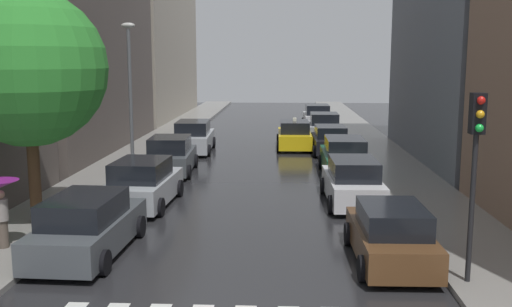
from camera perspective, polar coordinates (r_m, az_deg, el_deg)
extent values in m
cube|color=#242427|center=(33.77, 0.61, 0.43)|extent=(28.00, 72.00, 0.04)
cube|color=gray|center=(34.60, -10.21, 0.66)|extent=(3.00, 72.00, 0.15)
cube|color=gray|center=(34.15, 11.57, 0.50)|extent=(3.00, 72.00, 0.15)
cube|color=#9E9384|center=(53.22, -10.84, 12.40)|extent=(6.00, 20.08, 16.44)
cube|color=#474C51|center=(16.31, -16.11, -7.48)|extent=(2.06, 4.72, 0.81)
cube|color=black|center=(15.91, -16.53, -5.18)|extent=(1.75, 2.62, 0.66)
cylinder|color=black|center=(18.08, -17.12, -6.72)|extent=(0.25, 0.65, 0.64)
cylinder|color=black|center=(17.48, -11.38, -7.04)|extent=(0.25, 0.65, 0.64)
cylinder|color=black|center=(15.42, -21.43, -9.75)|extent=(0.25, 0.65, 0.64)
cylinder|color=black|center=(14.70, -14.76, -10.33)|extent=(0.25, 0.65, 0.64)
cube|color=#B2B7BF|center=(21.08, -11.01, -3.46)|extent=(2.13, 4.44, 0.83)
cube|color=black|center=(20.73, -11.24, -1.56)|extent=(1.81, 2.47, 0.68)
cylinder|color=black|center=(22.76, -12.31, -3.26)|extent=(0.25, 0.65, 0.64)
cylinder|color=black|center=(22.26, -7.57, -3.40)|extent=(0.25, 0.65, 0.64)
cylinder|color=black|center=(20.12, -14.78, -5.00)|extent=(0.25, 0.65, 0.64)
cylinder|color=black|center=(19.55, -9.43, -5.23)|extent=(0.25, 0.65, 0.64)
cube|color=#474C51|center=(26.80, -8.37, -0.66)|extent=(2.09, 4.26, 0.84)
cube|color=black|center=(26.47, -8.48, 0.89)|extent=(1.78, 2.37, 0.69)
cylinder|color=black|center=(28.34, -9.86, -0.72)|extent=(0.25, 0.65, 0.64)
cylinder|color=black|center=(28.06, -6.00, -0.73)|extent=(0.25, 0.65, 0.64)
cylinder|color=black|center=(25.68, -10.94, -1.79)|extent=(0.25, 0.65, 0.64)
cylinder|color=black|center=(25.37, -6.68, -1.82)|extent=(0.25, 0.65, 0.64)
cube|color=#B2B7BF|center=(32.78, -6.15, 1.23)|extent=(2.11, 4.75, 0.88)
cube|color=black|center=(32.44, -6.22, 2.56)|extent=(1.80, 2.64, 0.72)
cylinder|color=black|center=(34.46, -7.45, 1.11)|extent=(0.24, 0.65, 0.64)
cylinder|color=black|center=(34.24, -4.22, 1.11)|extent=(0.24, 0.65, 0.64)
cylinder|color=black|center=(31.44, -8.24, 0.30)|extent=(0.24, 0.65, 0.64)
cylinder|color=black|center=(31.20, -4.70, 0.30)|extent=(0.24, 0.65, 0.64)
cube|color=brown|center=(15.43, 13.05, -8.41)|extent=(1.82, 4.17, 0.75)
cube|color=black|center=(15.05, 13.29, -6.18)|extent=(1.58, 2.30, 0.61)
cylinder|color=black|center=(16.65, 9.10, -7.80)|extent=(0.23, 0.64, 0.64)
cylinder|color=black|center=(16.96, 15.08, -7.69)|extent=(0.23, 0.64, 0.64)
cylinder|color=black|center=(14.08, 10.50, -11.06)|extent=(0.23, 0.64, 0.64)
cylinder|color=black|center=(14.45, 17.56, -10.82)|extent=(0.23, 0.64, 0.64)
cube|color=silver|center=(21.26, 9.43, -3.31)|extent=(1.90, 4.49, 0.82)
cube|color=black|center=(20.90, 9.57, -1.45)|extent=(1.63, 2.48, 0.67)
cylinder|color=black|center=(22.64, 6.65, -3.17)|extent=(0.24, 0.65, 0.64)
cylinder|color=black|center=(22.87, 11.12, -3.15)|extent=(0.24, 0.65, 0.64)
cylinder|color=black|center=(19.80, 7.43, -5.00)|extent=(0.24, 0.65, 0.64)
cylinder|color=black|center=(20.07, 12.54, -4.95)|extent=(0.24, 0.65, 0.64)
cube|color=#0C4C2D|center=(26.39, 8.65, -0.81)|extent=(1.89, 4.75, 0.85)
cube|color=black|center=(26.03, 8.74, 0.77)|extent=(1.66, 2.61, 0.69)
cylinder|color=black|center=(27.90, 6.39, -0.80)|extent=(0.22, 0.64, 0.64)
cylinder|color=black|center=(28.08, 10.22, -0.83)|extent=(0.22, 0.64, 0.64)
cylinder|color=black|center=(24.83, 6.83, -2.06)|extent=(0.22, 0.64, 0.64)
cylinder|color=black|center=(25.03, 11.12, -2.08)|extent=(0.22, 0.64, 0.64)
cube|color=black|center=(32.36, 7.26, 1.00)|extent=(1.89, 4.17, 0.76)
cube|color=black|center=(32.06, 7.33, 2.16)|extent=(1.64, 2.31, 0.62)
cylinder|color=black|center=(33.66, 5.49, 0.95)|extent=(0.23, 0.64, 0.64)
cylinder|color=black|center=(33.83, 8.56, 0.93)|extent=(0.23, 0.64, 0.64)
cylinder|color=black|center=(30.97, 5.83, 0.21)|extent=(0.23, 0.64, 0.64)
cylinder|color=black|center=(31.16, 9.16, 0.20)|extent=(0.23, 0.64, 0.64)
cube|color=#B2B7BF|center=(37.70, 6.69, 2.26)|extent=(1.98, 4.21, 0.87)
cube|color=black|center=(37.40, 6.73, 3.42)|extent=(1.73, 2.32, 0.71)
cylinder|color=black|center=(39.06, 5.13, 2.11)|extent=(0.22, 0.64, 0.64)
cylinder|color=black|center=(39.18, 7.98, 2.08)|extent=(0.22, 0.64, 0.64)
cylinder|color=black|center=(36.32, 5.28, 1.56)|extent=(0.22, 0.64, 0.64)
cylinder|color=black|center=(36.44, 8.34, 1.53)|extent=(0.22, 0.64, 0.64)
cube|color=silver|center=(44.15, 6.01, 3.31)|extent=(1.96, 4.64, 0.89)
cube|color=black|center=(43.84, 6.05, 4.33)|extent=(1.71, 2.56, 0.73)
cylinder|color=black|center=(45.64, 4.67, 3.15)|extent=(0.23, 0.64, 0.64)
cylinder|color=black|center=(45.77, 7.07, 3.13)|extent=(0.23, 0.64, 0.64)
cylinder|color=black|center=(42.61, 4.85, 2.71)|extent=(0.23, 0.64, 0.64)
cylinder|color=black|center=(42.75, 7.42, 2.69)|extent=(0.23, 0.64, 0.64)
cube|color=yellow|center=(34.01, 3.79, 1.49)|extent=(1.91, 4.63, 0.80)
cube|color=black|center=(33.69, 3.81, 2.66)|extent=(1.66, 2.55, 0.65)
cube|color=#F2EDCC|center=(33.65, 3.82, 3.36)|extent=(0.20, 0.36, 0.18)
cylinder|color=black|center=(35.53, 2.21, 1.42)|extent=(0.23, 0.64, 0.64)
cylinder|color=black|center=(35.59, 5.19, 1.40)|extent=(0.23, 0.64, 0.64)
cylinder|color=black|center=(32.53, 2.24, 0.69)|extent=(0.23, 0.64, 0.64)
cylinder|color=black|center=(32.59, 5.49, 0.67)|extent=(0.23, 0.64, 0.64)
cylinder|color=brown|center=(17.15, -23.61, -7.26)|extent=(0.28, 0.28, 0.75)
cylinder|color=gray|center=(16.97, -23.76, -5.07)|extent=(0.36, 0.36, 0.60)
sphere|color=tan|center=(16.88, -23.85, -3.71)|extent=(0.24, 0.24, 0.24)
cylinder|color=#333338|center=(16.90, -23.84, -3.93)|extent=(0.02, 0.02, 0.70)
cylinder|color=#513823|center=(19.13, -20.93, -2.35)|extent=(0.36, 0.36, 2.75)
sphere|color=#2E862E|center=(18.78, -21.53, 7.81)|extent=(4.71, 4.71, 4.71)
cylinder|color=black|center=(13.94, 20.43, -5.13)|extent=(0.12, 0.12, 3.40)
cube|color=black|center=(13.58, 20.94, 3.69)|extent=(0.30, 0.30, 0.90)
sphere|color=red|center=(13.39, 21.26, 4.89)|extent=(0.18, 0.18, 0.18)
sphere|color=#F2A519|center=(13.41, 21.18, 3.62)|extent=(0.18, 0.18, 0.18)
sphere|color=green|center=(13.44, 21.11, 2.35)|extent=(0.18, 0.18, 0.18)
cylinder|color=#595B60|center=(26.35, -12.22, 5.00)|extent=(0.16, 0.16, 6.31)
ellipsoid|color=beige|center=(26.33, -12.47, 12.20)|extent=(0.60, 0.28, 0.24)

